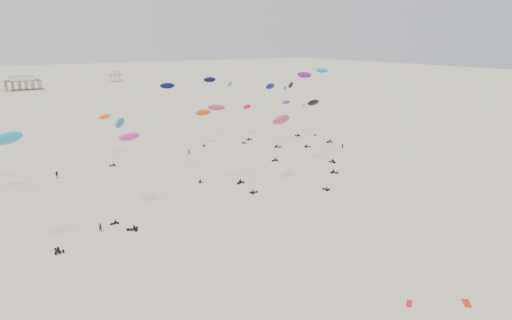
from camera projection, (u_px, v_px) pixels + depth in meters
ground_plane at (109, 121)px, 205.41m from camera, size 900.00×900.00×0.00m
pavilion_main at (23, 84)px, 321.38m from camera, size 21.00×13.00×9.80m
pavilion_small at (116, 77)px, 382.85m from camera, size 9.00×7.00×8.00m
rig_0 at (215, 90)px, 166.64m from camera, size 7.73×16.85×24.00m
rig_1 at (307, 113)px, 172.85m from camera, size 6.36×4.19×12.09m
rig_2 at (225, 135)px, 115.08m from camera, size 8.34×4.70×19.43m
rig_3 at (327, 110)px, 138.74m from camera, size 3.81×10.72×25.76m
rig_4 at (288, 97)px, 157.12m from camera, size 9.97×5.93×20.40m
rig_7 at (248, 117)px, 171.62m from camera, size 6.97×9.43×12.06m
rig_8 at (285, 126)px, 114.59m from camera, size 9.74×12.56×18.31m
rig_9 at (130, 161)px, 94.39m from camera, size 6.96×11.78×17.31m
rig_10 at (106, 125)px, 141.01m from camera, size 5.37×14.05×15.70m
rig_11 at (298, 126)px, 158.55m from camera, size 4.71×10.40×15.17m
rig_12 at (271, 105)px, 144.79m from camera, size 8.74×12.70×21.83m
rig_13 at (119, 137)px, 95.78m from camera, size 7.13×9.34×19.23m
rig_15 at (17, 161)px, 77.11m from camera, size 8.83×6.41×20.34m
rig_16 at (203, 116)px, 158.88m from camera, size 5.27×4.77×11.74m
rig_17 at (309, 88)px, 169.46m from camera, size 4.45×17.73×24.16m
rig_18 at (290, 107)px, 177.31m from camera, size 3.82×12.13×17.42m
rig_19 at (318, 119)px, 131.81m from camera, size 4.83×13.50×19.01m
rig_20 at (176, 112)px, 118.63m from camera, size 6.65×10.04×23.85m
rig_21 at (243, 141)px, 109.68m from camera, size 5.27×6.94×24.80m
spectator_0 at (101, 231)px, 89.72m from camera, size 0.78×0.62×1.91m
spectator_1 at (343, 149)px, 155.42m from camera, size 1.06×1.03×1.92m
spectator_2 at (57, 178)px, 123.02m from camera, size 1.55×1.24×2.31m
spectator_3 at (189, 155)px, 147.81m from camera, size 0.89×0.86×2.02m
grounded_kite_a at (467, 303)px, 65.61m from camera, size 2.16×2.22×0.08m
grounded_kite_b at (409, 304)px, 65.53m from camera, size 1.88×1.61×0.07m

